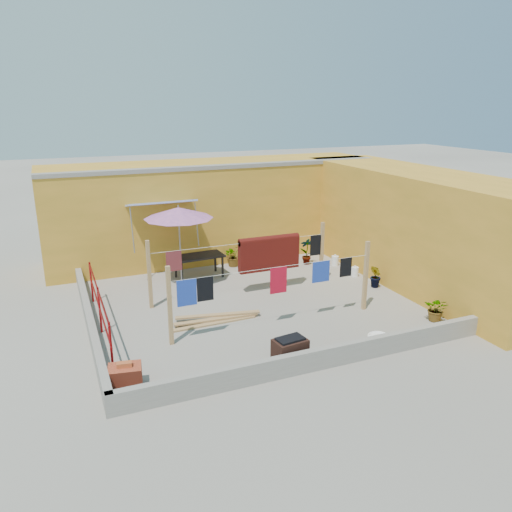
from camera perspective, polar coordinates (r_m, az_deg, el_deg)
name	(u,v)px	position (r m, az deg, el deg)	size (l,w,h in m)	color
ground	(253,304)	(13.17, -0.38, -5.51)	(80.00, 80.00, 0.00)	#9E998E
wall_back	(214,209)	(17.09, -4.87, 5.40)	(11.00, 3.27, 3.21)	gold
wall_right	(417,227)	(15.32, 17.92, 3.21)	(2.40, 9.00, 3.20)	gold
parapet_front	(321,358)	(10.18, 7.47, -11.51)	(8.30, 0.16, 0.44)	gray
parapet_left	(90,322)	(12.25, -18.46, -7.13)	(0.16, 7.30, 0.44)	gray
red_railing	(99,303)	(11.89, -17.50, -5.17)	(0.05, 4.20, 1.10)	maroon
clothesline_rig	(267,258)	(13.51, 1.26, -0.22)	(5.09, 2.35, 1.80)	tan
patio_umbrella	(179,213)	(14.14, -8.85, 4.84)	(2.05, 2.05, 2.35)	gray
outdoor_table	(199,257)	(15.05, -6.55, -0.16)	(1.51, 0.83, 0.69)	black
brick_stack	(125,377)	(9.78, -14.71, -13.21)	(0.67, 0.54, 0.53)	#AD3F28
lumber_pile	(216,319)	(12.18, -4.54, -7.18)	(2.22, 0.62, 0.13)	tan
brazier	(290,351)	(10.22, 3.91, -10.83)	(0.71, 0.52, 0.59)	black
white_basin	(379,337)	(11.64, 13.86, -9.00)	(0.51, 0.51, 0.09)	white
water_jug_a	(355,272)	(15.45, 11.24, -1.77)	(0.22, 0.22, 0.34)	white
water_jug_b	(335,261)	(16.36, 9.01, -0.53)	(0.23, 0.23, 0.36)	white
green_hose	(270,260)	(16.64, 1.58, -0.48)	(0.51, 0.51, 0.07)	#176A1F
plant_back_a	(234,255)	(16.08, -2.56, 0.07)	(0.63, 0.55, 0.70)	#1E5217
plant_back_b	(277,253)	(16.36, 2.37, 0.30)	(0.37, 0.37, 0.67)	#1E5217
plant_right_a	(307,251)	(16.30, 5.85, 0.59)	(0.47, 0.32, 0.90)	#1E5217
plant_right_b	(376,277)	(14.59, 13.54, -2.29)	(0.37, 0.30, 0.67)	#1E5217
plant_right_c	(437,309)	(12.85, 19.96, -5.72)	(0.55, 0.48, 0.62)	#1E5217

